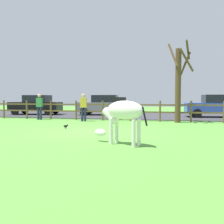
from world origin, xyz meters
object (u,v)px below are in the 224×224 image
Objects in this scene: bare_tree at (179,82)px; zebra at (122,114)px; parked_car_blue at (216,106)px; visitor_right_of_tree at (39,105)px; parked_car_black at (36,105)px; crow_on_grass at (66,126)px; parked_car_grey at (104,105)px; visitor_left_of_tree at (84,106)px.

bare_tree reaches higher than zebra.
parked_car_blue is 2.51× the size of visitor_right_of_tree.
parked_car_black is at bearing 161.48° from bare_tree.
crow_on_grass is at bearing -52.45° from parked_car_black.
bare_tree is 20.93× the size of crow_on_grass.
visitor_right_of_tree is (-6.70, 7.04, -0.02)m from zebra.
zebra is at bearing -46.42° from visitor_right_of_tree.
parked_car_grey reaches higher than crow_on_grass.
parked_car_blue is at bearing 28.95° from visitor_left_of_tree.
visitor_left_of_tree is (-5.46, -0.52, -1.39)m from bare_tree.
parked_car_grey is (-5.52, 4.34, -1.45)m from bare_tree.
visitor_left_of_tree reaches higher than parked_car_black.
parked_car_grey is (-8.17, 0.36, 0.00)m from parked_car_blue.
visitor_left_of_tree is at bearing -89.31° from parked_car_grey.
bare_tree reaches higher than parked_car_black.
parked_car_grey is (5.50, 0.65, 0.00)m from parked_car_black.
parked_car_black is 6.97m from visitor_left_of_tree.
parked_car_black is 2.55× the size of visitor_left_of_tree.
visitor_right_of_tree reaches higher than parked_car_black.
zebra is 12.09m from parked_car_grey.
visitor_left_of_tree reaches higher than zebra.
crow_on_grass is 0.13× the size of visitor_left_of_tree.
crow_on_grass is 11.17m from parked_car_blue.
visitor_left_of_tree is (-8.12, -4.49, 0.06)m from parked_car_blue.
parked_car_black is 5.54m from parked_car_grey.
visitor_left_of_tree is 1.00× the size of visitor_right_of_tree.
visitor_left_of_tree and visitor_right_of_tree have the same top height.
zebra is at bearing -72.37° from parked_car_grey.
visitor_right_of_tree is (-8.56, -0.14, -1.39)m from bare_tree.
zebra is 0.44× the size of parked_car_blue.
parked_car_black reaches higher than zebra.
visitor_right_of_tree reaches higher than parked_car_blue.
parked_car_blue is at bearing 1.20° from parked_car_black.
bare_tree is at bearing 75.50° from zebra.
crow_on_grass is 0.13× the size of visitor_right_of_tree.
parked_car_blue reaches higher than zebra.
crow_on_grass is (-5.02, -4.12, -2.17)m from bare_tree.
visitor_left_of_tree is at bearing -37.11° from parked_car_black.
bare_tree is 1.08× the size of parked_car_black.
bare_tree is at bearing 5.39° from visitor_left_of_tree.
visitor_right_of_tree is (-3.04, -4.47, 0.06)m from parked_car_grey.
parked_car_grey reaches higher than zebra.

